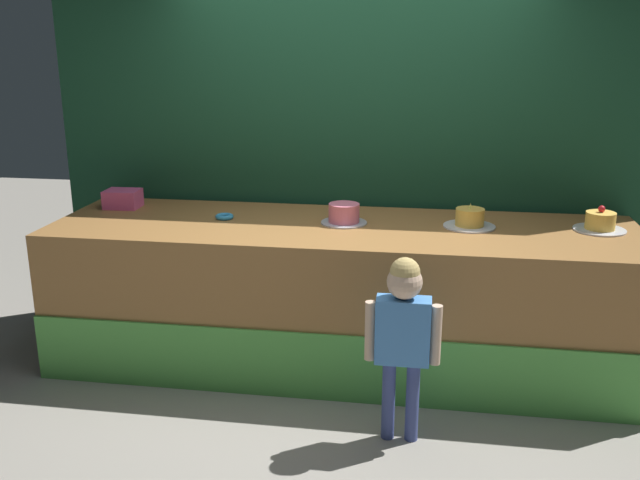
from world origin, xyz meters
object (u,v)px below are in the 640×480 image
at_px(donut, 224,217).
at_px(cake_right, 600,222).
at_px(child_figure, 403,325).
at_px(cake_left, 344,214).
at_px(cake_center, 470,219).
at_px(pink_box, 123,199).

xyz_separation_m(donut, cake_right, (2.37, 0.08, 0.04)).
relative_size(child_figure, cake_left, 3.47).
bearing_deg(cake_right, child_figure, -138.60).
height_order(child_figure, cake_center, cake_center).
bearing_deg(cake_left, donut, -179.48).
bearing_deg(child_figure, cake_center, 69.54).
distance_m(pink_box, cake_right, 3.16).
relative_size(child_figure, cake_right, 3.24).
bearing_deg(pink_box, cake_center, -3.72).
distance_m(donut, cake_right, 2.37).
height_order(pink_box, donut, pink_box).
height_order(cake_center, cake_right, cake_right).
height_order(donut, cake_right, cake_right).
xyz_separation_m(child_figure, cake_right, (1.15, 1.02, 0.33)).
height_order(donut, cake_center, cake_center).
bearing_deg(donut, cake_center, 1.49).
xyz_separation_m(cake_left, cake_right, (1.58, 0.08, -0.01)).
height_order(donut, cake_left, cake_left).
xyz_separation_m(donut, cake_left, (0.79, 0.01, 0.04)).
height_order(child_figure, pink_box, pink_box).
relative_size(child_figure, donut, 8.63).
height_order(child_figure, cake_right, cake_right).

